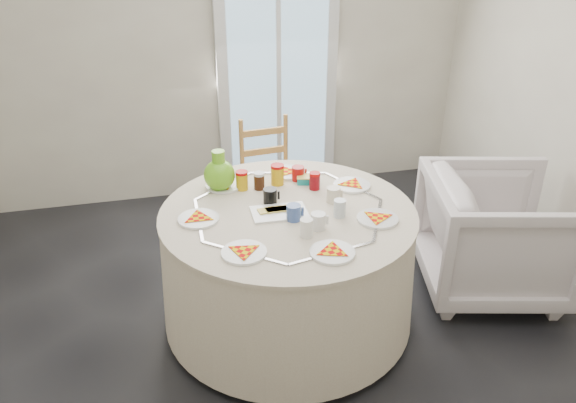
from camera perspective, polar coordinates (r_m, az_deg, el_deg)
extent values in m
plane|color=black|center=(3.40, -0.14, -13.12)|extent=(4.00, 4.00, 0.00)
cube|color=#BCB5A3|center=(4.64, -6.25, 15.93)|extent=(4.00, 0.02, 2.60)
cube|color=silver|center=(4.72, -1.07, 13.16)|extent=(1.00, 0.08, 2.10)
cylinder|color=beige|center=(3.28, 0.00, -6.61)|extent=(1.46, 1.46, 0.74)
imported|color=silver|center=(3.78, 20.27, -3.26)|extent=(0.97, 1.01, 0.86)
cube|color=teal|center=(3.39, 1.91, 2.53)|extent=(0.14, 0.11, 0.05)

